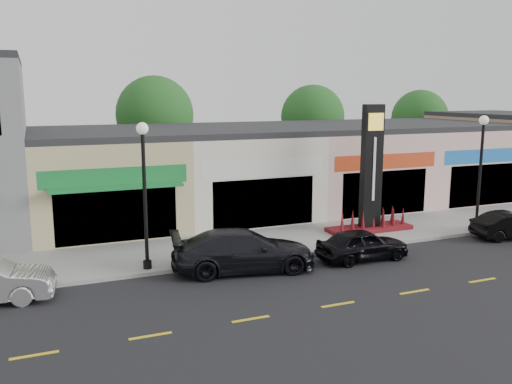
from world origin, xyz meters
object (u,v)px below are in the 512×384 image
(lamp_east_near, at_px, (481,161))
(car_black_sedan, at_px, (362,244))
(lamp_west_near, at_px, (144,181))
(pylon_sign, at_px, (371,187))
(car_dark_sedan, at_px, (244,250))

(lamp_east_near, xyz_separation_m, car_black_sedan, (-7.66, -1.76, -2.83))
(lamp_west_near, height_order, lamp_east_near, same)
(car_black_sedan, bearing_deg, pylon_sign, -37.09)
(car_black_sedan, bearing_deg, lamp_east_near, -76.55)
(lamp_west_near, height_order, pylon_sign, pylon_sign)
(lamp_west_near, distance_m, pylon_sign, 11.19)
(car_dark_sedan, relative_size, car_black_sedan, 1.44)
(pylon_sign, bearing_deg, lamp_east_near, -18.75)
(pylon_sign, bearing_deg, car_dark_sedan, -159.12)
(pylon_sign, xyz_separation_m, car_black_sedan, (-2.66, -3.46, -1.63))
(lamp_west_near, xyz_separation_m, lamp_east_near, (16.00, 0.00, 0.00))
(lamp_west_near, height_order, car_black_sedan, lamp_west_near)
(car_dark_sedan, bearing_deg, pylon_sign, -59.13)
(lamp_west_near, xyz_separation_m, car_dark_sedan, (3.42, -1.19, -2.69))
(pylon_sign, distance_m, car_black_sedan, 4.66)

